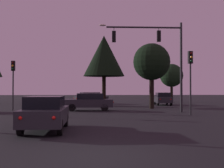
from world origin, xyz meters
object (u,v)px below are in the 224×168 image
Objects in this scene: traffic_light_corner_right at (13,75)px; traffic_light_median at (191,70)px; traffic_signal_mast_arm at (158,49)px; tree_center_horizon at (152,62)px; car_far_lane at (91,98)px; tree_right_cluster at (104,56)px; car_parked_lot at (163,99)px; tree_behind_sign at (172,76)px; car_crossing_left at (89,102)px; car_nearside_lane at (46,113)px.

traffic_light_median reaches higher than traffic_light_corner_right.
tree_center_horizon is at bearing 84.78° from traffic_signal_mast_arm.
traffic_light_median is 20.17m from car_far_lane.
car_parked_lot is at bearing 20.60° from tree_right_cluster.
tree_behind_sign is at bearing 78.14° from traffic_light_median.
traffic_light_corner_right is 0.56× the size of tree_right_cluster.
traffic_light_median is 13.50m from tree_right_cluster.
tree_right_cluster is at bearing 36.12° from traffic_light_corner_right.
tree_center_horizon is 6.25m from tree_right_cluster.
tree_behind_sign reaches higher than traffic_light_corner_right.
car_crossing_left is 13.42m from car_far_lane.
tree_behind_sign is at bearing 72.11° from traffic_signal_mast_arm.
traffic_light_corner_right is 10.60m from tree_right_cluster.
car_far_lane is at bearing 61.78° from traffic_light_corner_right.
tree_center_horizon is at bearing 63.04° from car_nearside_lane.
traffic_signal_mast_arm is 1.14× the size of tree_center_horizon.
car_far_lane is (1.90, 26.39, -0.00)m from car_nearside_lane.
tree_right_cluster is at bearing -159.40° from car_parked_lot.
traffic_light_median is 0.59× the size of tree_right_cluster.
car_parked_lot is 9.81m from tree_behind_sign.
car_nearside_lane is at bearing -125.25° from traffic_signal_mast_arm.
tree_behind_sign is 16.74m from tree_center_horizon.
tree_center_horizon is at bearing -43.13° from tree_right_cluster.
car_crossing_left is 0.92× the size of car_far_lane.
traffic_light_corner_right reaches higher than car_nearside_lane.
car_nearside_lane is at bearing -99.74° from tree_right_cluster.
car_nearside_lane is at bearing -115.35° from car_parked_lot.
car_nearside_lane and car_parked_lot have the same top height.
traffic_signal_mast_arm is 3.77m from traffic_light_median.
car_nearside_lane is at bearing -139.82° from traffic_light_median.
car_nearside_lane is 20.57m from tree_right_cluster.
car_crossing_left is 12.96m from car_parked_lot.
car_nearside_lane is 17.79m from tree_center_horizon.
traffic_signal_mast_arm is at bearing -95.22° from tree_center_horizon.
car_far_lane is 8.35m from tree_right_cluster.
tree_right_cluster is at bearing 115.77° from traffic_light_median.
tree_behind_sign reaches higher than car_far_lane.
tree_behind_sign is at bearing 46.72° from tree_right_cluster.
traffic_light_median is at bearing -22.69° from traffic_light_corner_right.
traffic_signal_mast_arm reaches higher than traffic_light_corner_right.
tree_right_cluster is (-7.25, -2.72, 4.80)m from car_parked_lot.
car_far_lane and car_parked_lot have the same top height.
car_parked_lot is (15.57, 8.80, -2.33)m from traffic_light_corner_right.
car_parked_lot is 0.58× the size of tree_right_cluster.
tree_center_horizon reaches higher than car_far_lane.
traffic_light_median is at bearing -95.70° from car_parked_lot.
tree_center_horizon is (0.46, 4.99, -0.59)m from traffic_signal_mast_arm.
tree_center_horizon is (5.98, -10.89, 3.75)m from car_far_lane.
car_crossing_left is 8.43m from tree_right_cluster.
traffic_signal_mast_arm reaches higher than traffic_light_median.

